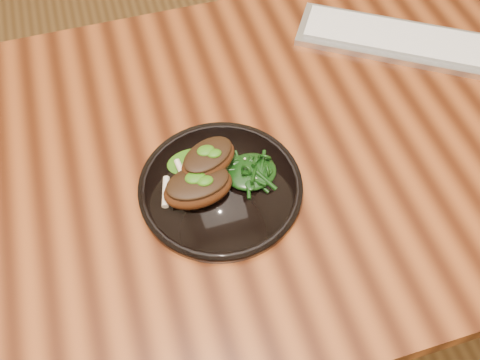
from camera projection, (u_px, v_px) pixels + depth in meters
name	position (u px, v px, depth m)	size (l,w,h in m)	color
desk	(210.00, 184.00, 0.97)	(1.60, 0.80, 0.75)	#351406
plate	(221.00, 187.00, 0.86)	(0.26, 0.26, 0.02)	black
lamb_chop_front	(198.00, 187.00, 0.82)	(0.12, 0.08, 0.05)	#431F0D
lamb_chop_back	(208.00, 159.00, 0.83)	(0.11, 0.10, 0.04)	#431F0D
herb_smear	(192.00, 162.00, 0.88)	(0.08, 0.05, 0.01)	#184607
greens_heap	(251.00, 170.00, 0.85)	(0.08, 0.08, 0.03)	black
keyboard	(401.00, 40.00, 1.06)	(0.41, 0.32, 0.02)	silver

